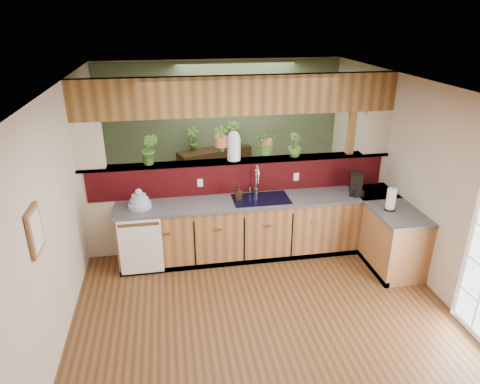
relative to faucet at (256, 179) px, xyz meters
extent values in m
cube|color=#523319|center=(-0.21, -1.13, -1.15)|extent=(4.60, 7.00, 0.01)
cube|color=brown|center=(-0.21, -1.13, 1.45)|extent=(4.60, 7.00, 0.01)
cube|color=beige|center=(-0.21, 2.37, 0.15)|extent=(4.60, 0.02, 2.60)
cube|color=beige|center=(-2.51, -1.13, 0.15)|extent=(0.02, 7.00, 2.60)
cube|color=beige|center=(2.09, -1.13, 0.15)|extent=(0.02, 7.00, 2.60)
cube|color=beige|center=(-0.21, 0.22, -0.48)|extent=(4.60, 0.15, 1.35)
cube|color=#340609|center=(-0.21, 0.13, -0.03)|extent=(4.40, 0.02, 0.45)
cube|color=brown|center=(-0.21, 0.22, 0.22)|extent=(4.60, 0.21, 0.04)
cube|color=brown|center=(-0.21, 0.22, 1.17)|extent=(4.60, 0.15, 0.55)
cube|color=beige|center=(-2.31, 0.22, 0.55)|extent=(0.40, 0.15, 0.70)
cube|color=beige|center=(1.89, 0.22, 0.55)|extent=(0.40, 0.15, 0.70)
cube|color=brown|center=(1.49, 0.22, 0.15)|extent=(0.10, 0.10, 2.60)
cube|color=brown|center=(-0.21, 0.22, 0.22)|extent=(4.60, 0.21, 0.04)
cube|color=brown|center=(-0.21, 0.22, 1.17)|extent=(4.60, 0.15, 0.55)
cube|color=#4A5D3F|center=(-0.21, 2.35, 0.15)|extent=(4.55, 0.02, 2.55)
cube|color=brown|center=(0.04, -0.16, -0.72)|extent=(4.10, 0.60, 0.86)
cube|color=#46464B|center=(0.04, -0.16, -0.27)|extent=(4.14, 0.64, 0.04)
cube|color=brown|center=(1.79, -0.59, -0.72)|extent=(0.60, 1.48, 0.86)
cube|color=#46464B|center=(1.79, -0.59, -0.27)|extent=(0.64, 1.52, 0.04)
cube|color=brown|center=(1.79, -0.16, -0.72)|extent=(0.60, 0.60, 0.86)
cube|color=#46464B|center=(1.79, -0.16, -0.27)|extent=(0.64, 0.64, 0.04)
cube|color=black|center=(0.04, -0.43, -1.11)|extent=(4.10, 0.06, 0.08)
cube|color=black|center=(1.52, -0.59, -1.11)|extent=(0.06, 1.48, 0.08)
cube|color=white|center=(-1.69, -0.47, -0.70)|extent=(0.58, 0.02, 0.82)
cube|color=#B7B7B2|center=(-1.69, -0.48, -0.35)|extent=(0.54, 0.01, 0.05)
cube|color=black|center=(0.04, -0.16, -0.27)|extent=(0.82, 0.50, 0.03)
cube|color=black|center=(-0.15, -0.16, -0.35)|extent=(0.34, 0.40, 0.16)
cube|color=black|center=(0.23, -0.16, -0.35)|extent=(0.34, 0.40, 0.16)
cube|color=brown|center=(-2.48, -1.93, 0.40)|extent=(0.03, 0.35, 0.45)
cube|color=silver|center=(-2.47, -1.93, 0.40)|extent=(0.01, 0.27, 0.37)
cylinder|color=#B7B7B2|center=(0.00, 0.04, -0.20)|extent=(0.07, 0.07, 0.10)
cylinder|color=#B7B7B2|center=(0.00, 0.04, -0.02)|extent=(0.02, 0.02, 0.28)
torus|color=#B7B7B2|center=(0.00, -0.03, 0.12)|extent=(0.20, 0.06, 0.20)
cylinder|color=#B7B7B2|center=(0.00, -0.11, 0.05)|extent=(0.02, 0.02, 0.12)
cylinder|color=#B7B7B2|center=(-0.09, 0.04, -0.18)|extent=(0.03, 0.03, 0.10)
cylinder|color=#A1B3D0|center=(-1.67, -0.15, -0.22)|extent=(0.32, 0.32, 0.07)
cylinder|color=#A1B3D0|center=(-1.67, -0.15, -0.15)|extent=(0.26, 0.26, 0.06)
cylinder|color=#A1B3D0|center=(-1.67, -0.15, -0.09)|extent=(0.20, 0.20, 0.06)
sphere|color=#A1B3D0|center=(-1.67, -0.15, -0.02)|extent=(0.10, 0.10, 0.10)
imported|color=#352513|center=(-0.28, -0.11, -0.15)|extent=(0.10, 0.10, 0.21)
cube|color=black|center=(1.46, -0.20, -0.09)|extent=(0.17, 0.28, 0.32)
cube|color=black|center=(1.46, -0.30, -0.20)|extent=(0.15, 0.11, 0.11)
cylinder|color=silver|center=(1.46, -0.27, -0.16)|extent=(0.09, 0.09, 0.09)
cylinder|color=black|center=(1.70, -0.81, -0.24)|extent=(0.15, 0.15, 0.02)
cylinder|color=#B7B7B2|center=(1.70, -0.81, -0.09)|extent=(0.02, 0.02, 0.33)
cylinder|color=white|center=(1.70, -0.81, -0.09)|extent=(0.13, 0.13, 0.29)
cylinder|color=silver|center=(-0.29, 0.22, 0.40)|extent=(0.19, 0.19, 0.32)
sphere|color=silver|center=(-0.29, 0.22, 0.58)|extent=(0.17, 0.17, 0.17)
imported|color=#386322|center=(-1.50, 0.22, 0.47)|extent=(0.30, 0.27, 0.46)
imported|color=#386322|center=(0.63, 0.22, 0.42)|extent=(0.26, 0.26, 0.36)
cylinder|color=brown|center=(-0.48, 0.22, 0.74)|extent=(0.01, 0.01, 0.31)
cylinder|color=#995237|center=(-0.48, 0.22, 0.52)|extent=(0.18, 0.18, 0.15)
imported|color=#386322|center=(-0.48, 0.22, 0.76)|extent=(0.23, 0.19, 0.38)
cylinder|color=brown|center=(0.19, 0.22, 0.70)|extent=(0.01, 0.01, 0.39)
cylinder|color=#995237|center=(0.19, 0.22, 0.45)|extent=(0.18, 0.18, 0.15)
imported|color=#386322|center=(0.19, 0.22, 0.68)|extent=(0.34, 0.30, 0.38)
cube|color=black|center=(-0.37, 2.12, -0.65)|extent=(1.47, 0.86, 0.95)
imported|color=#386322|center=(-0.78, 2.12, 0.05)|extent=(0.28, 0.24, 0.46)
imported|color=#386322|center=(-0.01, 2.12, 0.08)|extent=(0.30, 0.30, 0.52)
imported|color=#386322|center=(0.31, 1.08, -0.76)|extent=(0.89, 0.84, 0.78)
camera|label=1|loc=(-1.22, -5.67, 2.26)|focal=32.00mm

